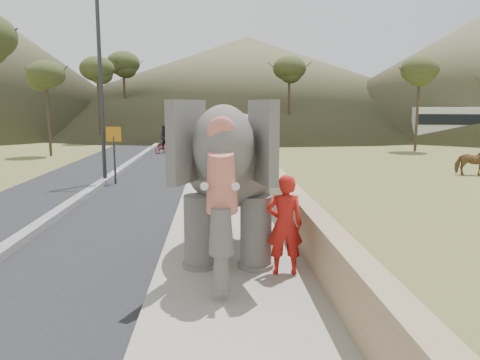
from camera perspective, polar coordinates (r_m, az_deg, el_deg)
The scene contains 13 objects.
ground at distance 7.13m, azimuth -0.05°, elevation -18.31°, with size 160.00×160.00×0.00m, color olive.
road at distance 17.29m, azimuth -18.73°, elevation -2.28°, with size 7.00×120.00×0.03m, color black.
median at distance 17.27m, azimuth -18.74°, elevation -1.97°, with size 0.35×120.00×0.22m, color black.
walkway at distance 16.64m, azimuth -1.91°, elevation -2.02°, with size 3.00×120.00×0.15m, color #9E9687.
parapet at distance 16.67m, azimuth 3.76°, elevation -0.35°, with size 0.30×120.00×1.10m, color tan.
lamppost at distance 20.44m, azimuth -15.84°, elevation 13.23°, with size 1.76×0.36×8.00m.
signboard at distance 20.10m, azimuth -15.11°, elevation 4.11°, with size 0.60×0.08×2.40m.
cow at distance 24.57m, azimuth 26.54°, elevation 1.99°, with size 0.70×1.54×1.30m, color brown.
distant_car at distance 46.68m, azimuth 23.19°, elevation 5.23°, with size 1.70×4.23×1.44m, color #BBBCC3.
hill_far at distance 76.60m, azimuth 0.88°, elevation 11.89°, with size 80.00×80.00×14.00m, color brown.
elephant_and_man at distance 9.88m, azimuth -1.02°, elevation 0.01°, with size 2.60×4.57×3.17m.
motorcyclist at distance 32.53m, azimuth -9.32°, elevation 4.61°, with size 1.33×1.69×1.96m.
trees at distance 36.60m, azimuth -1.21°, elevation 9.93°, with size 47.10×42.31×9.26m.
Camera 1 is at (-0.34, -6.32, 3.28)m, focal length 35.00 mm.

